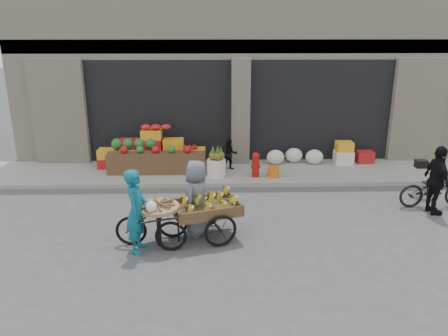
{
  "coord_description": "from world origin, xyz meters",
  "views": [
    {
      "loc": [
        -0.84,
        -8.08,
        4.16
      ],
      "look_at": [
        -0.6,
        1.34,
        1.1
      ],
      "focal_mm": 35.0,
      "sensor_mm": 36.0,
      "label": 1
    }
  ],
  "objects_px": {
    "cyclist": "(437,181)",
    "bicycle": "(435,189)",
    "pineapple_bin": "(216,168)",
    "seated_person": "(230,154)",
    "fire_hydrant": "(256,164)",
    "tricycle_cart": "(158,218)",
    "banana_cart": "(204,207)",
    "orange_bucket": "(273,172)",
    "vendor_woman": "(137,211)",
    "vendor_grey": "(197,198)"
  },
  "relations": [
    {
      "from": "cyclist",
      "to": "banana_cart",
      "type": "bearing_deg",
      "value": 98.84
    },
    {
      "from": "bicycle",
      "to": "banana_cart",
      "type": "bearing_deg",
      "value": 102.37
    },
    {
      "from": "orange_bucket",
      "to": "banana_cart",
      "type": "height_order",
      "value": "banana_cart"
    },
    {
      "from": "orange_bucket",
      "to": "banana_cart",
      "type": "distance_m",
      "value": 3.93
    },
    {
      "from": "vendor_woman",
      "to": "seated_person",
      "type": "bearing_deg",
      "value": -17.9
    },
    {
      "from": "fire_hydrant",
      "to": "banana_cart",
      "type": "relative_size",
      "value": 0.29
    },
    {
      "from": "fire_hydrant",
      "to": "tricycle_cart",
      "type": "xyz_separation_m",
      "value": [
        -2.28,
        -3.74,
        0.06
      ]
    },
    {
      "from": "banana_cart",
      "to": "tricycle_cart",
      "type": "xyz_separation_m",
      "value": [
        -0.9,
        -0.27,
        -0.12
      ]
    },
    {
      "from": "cyclist",
      "to": "vendor_woman",
      "type": "bearing_deg",
      "value": 100.91
    },
    {
      "from": "tricycle_cart",
      "to": "seated_person",
      "type": "bearing_deg",
      "value": 68.41
    },
    {
      "from": "vendor_woman",
      "to": "tricycle_cart",
      "type": "bearing_deg",
      "value": -51.66
    },
    {
      "from": "vendor_woman",
      "to": "banana_cart",
      "type": "bearing_deg",
      "value": -63.07
    },
    {
      "from": "orange_bucket",
      "to": "vendor_woman",
      "type": "distance_m",
      "value": 5.07
    },
    {
      "from": "banana_cart",
      "to": "orange_bucket",
      "type": "bearing_deg",
      "value": 43.27
    },
    {
      "from": "seated_person",
      "to": "vendor_grey",
      "type": "relative_size",
      "value": 0.58
    },
    {
      "from": "pineapple_bin",
      "to": "vendor_woman",
      "type": "distance_m",
      "value": 4.34
    },
    {
      "from": "tricycle_cart",
      "to": "banana_cart",
      "type": "bearing_deg",
      "value": 14.91
    },
    {
      "from": "cyclist",
      "to": "bicycle",
      "type": "bearing_deg",
      "value": -29.38
    },
    {
      "from": "vendor_woman",
      "to": "bicycle",
      "type": "height_order",
      "value": "vendor_woman"
    },
    {
      "from": "pineapple_bin",
      "to": "vendor_grey",
      "type": "xyz_separation_m",
      "value": [
        -0.43,
        -3.32,
        0.43
      ]
    },
    {
      "from": "pineapple_bin",
      "to": "bicycle",
      "type": "xyz_separation_m",
      "value": [
        5.22,
        -2.03,
        0.08
      ]
    },
    {
      "from": "orange_bucket",
      "to": "fire_hydrant",
      "type": "bearing_deg",
      "value": 174.29
    },
    {
      "from": "pineapple_bin",
      "to": "seated_person",
      "type": "relative_size",
      "value": 0.56
    },
    {
      "from": "pineapple_bin",
      "to": "vendor_woman",
      "type": "bearing_deg",
      "value": -111.05
    },
    {
      "from": "seated_person",
      "to": "tricycle_cart",
      "type": "height_order",
      "value": "seated_person"
    },
    {
      "from": "fire_hydrant",
      "to": "tricycle_cart",
      "type": "relative_size",
      "value": 0.5
    },
    {
      "from": "banana_cart",
      "to": "bicycle",
      "type": "xyz_separation_m",
      "value": [
        5.51,
        1.49,
        -0.24
      ]
    },
    {
      "from": "tricycle_cart",
      "to": "pineapple_bin",
      "type": "bearing_deg",
      "value": 70.9
    },
    {
      "from": "fire_hydrant",
      "to": "cyclist",
      "type": "relative_size",
      "value": 0.44
    },
    {
      "from": "orange_bucket",
      "to": "cyclist",
      "type": "height_order",
      "value": "cyclist"
    },
    {
      "from": "tricycle_cart",
      "to": "fire_hydrant",
      "type": "bearing_deg",
      "value": 56.83
    },
    {
      "from": "pineapple_bin",
      "to": "seated_person",
      "type": "bearing_deg",
      "value": 56.31
    },
    {
      "from": "pineapple_bin",
      "to": "orange_bucket",
      "type": "relative_size",
      "value": 1.62
    },
    {
      "from": "bicycle",
      "to": "tricycle_cart",
      "type": "bearing_deg",
      "value": 102.58
    },
    {
      "from": "seated_person",
      "to": "banana_cart",
      "type": "distance_m",
      "value": 4.18
    },
    {
      "from": "tricycle_cart",
      "to": "bicycle",
      "type": "distance_m",
      "value": 6.64
    },
    {
      "from": "tricycle_cart",
      "to": "cyclist",
      "type": "height_order",
      "value": "cyclist"
    },
    {
      "from": "bicycle",
      "to": "seated_person",
      "type": "bearing_deg",
      "value": 58.58
    },
    {
      "from": "vendor_woman",
      "to": "pineapple_bin",
      "type": "bearing_deg",
      "value": -16.1
    },
    {
      "from": "fire_hydrant",
      "to": "bicycle",
      "type": "relative_size",
      "value": 0.41
    },
    {
      "from": "vendor_woman",
      "to": "tricycle_cart",
      "type": "xyz_separation_m",
      "value": [
        0.37,
        0.24,
        -0.27
      ]
    },
    {
      "from": "pineapple_bin",
      "to": "orange_bucket",
      "type": "distance_m",
      "value": 1.61
    },
    {
      "from": "seated_person",
      "to": "vendor_grey",
      "type": "height_order",
      "value": "vendor_grey"
    },
    {
      "from": "orange_bucket",
      "to": "seated_person",
      "type": "distance_m",
      "value": 1.42
    },
    {
      "from": "pineapple_bin",
      "to": "banana_cart",
      "type": "distance_m",
      "value": 3.55
    },
    {
      "from": "orange_bucket",
      "to": "bicycle",
      "type": "bearing_deg",
      "value": -28.04
    },
    {
      "from": "banana_cart",
      "to": "bicycle",
      "type": "relative_size",
      "value": 1.42
    },
    {
      "from": "seated_person",
      "to": "cyclist",
      "type": "height_order",
      "value": "cyclist"
    },
    {
      "from": "seated_person",
      "to": "banana_cart",
      "type": "relative_size",
      "value": 0.38
    },
    {
      "from": "orange_bucket",
      "to": "vendor_woman",
      "type": "xyz_separation_m",
      "value": [
        -3.15,
        -3.93,
        0.56
      ]
    }
  ]
}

